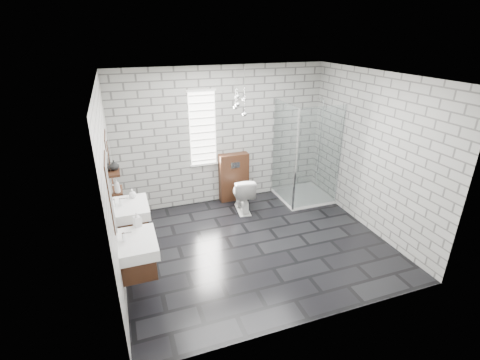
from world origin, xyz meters
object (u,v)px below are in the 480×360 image
shower_enclosure (303,178)px  toilet (242,194)px  vanity_left (135,246)px  cistern_panel (234,177)px  vanity_right (130,210)px

shower_enclosure → toilet: 1.32m
toilet → shower_enclosure: bearing=-172.8°
vanity_left → cistern_panel: size_ratio=1.57×
vanity_left → vanity_right: bearing=90.0°
cistern_panel → vanity_right: bearing=-149.0°
vanity_right → vanity_left: bearing=-90.0°
shower_enclosure → toilet: bearing=180.0°
vanity_right → cistern_panel: 2.46m
cistern_panel → toilet: (0.00, -0.52, -0.15)m
vanity_right → shower_enclosure: shower_enclosure is taller
cistern_panel → toilet: size_ratio=1.41×
vanity_left → shower_enclosure: (3.41, 1.76, -0.25)m
vanity_left → cistern_panel: (2.10, 2.28, -0.26)m
vanity_right → toilet: 2.26m
shower_enclosure → toilet: shower_enclosure is taller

